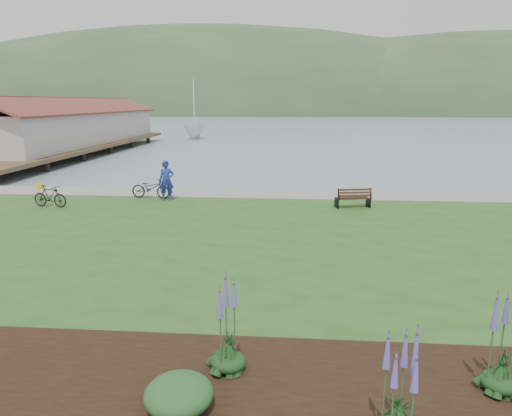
{
  "coord_description": "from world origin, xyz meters",
  "views": [
    {
      "loc": [
        1.49,
        -15.85,
        5.02
      ],
      "look_at": [
        0.21,
        -0.03,
        1.3
      ],
      "focal_mm": 32.0,
      "sensor_mm": 36.0,
      "label": 1
    }
  ],
  "objects": [
    {
      "name": "echium_1",
      "position": [
        4.9,
        -9.02,
        1.26
      ],
      "size": [
        0.62,
        0.62,
        2.04
      ],
      "color": "#133513",
      "rests_on": "garden_bed"
    },
    {
      "name": "echium_4",
      "position": [
        0.43,
        -8.79,
        1.22
      ],
      "size": [
        0.62,
        0.62,
        2.08
      ],
      "color": "#133513",
      "rests_on": "garden_bed"
    },
    {
      "name": "person",
      "position": [
        -4.47,
        5.08,
        1.52
      ],
      "size": [
        0.92,
        0.73,
        2.24
      ],
      "primitive_type": "imported",
      "rotation": [
        0.0,
        0.0,
        0.24
      ],
      "color": "navy",
      "rests_on": "lawn"
    },
    {
      "name": "pier_pavilion",
      "position": [
        -20.0,
        27.52,
        2.64
      ],
      "size": [
        8.0,
        36.0,
        5.4
      ],
      "color": "#4C3826",
      "rests_on": "ground"
    },
    {
      "name": "pannier",
      "position": [
        -12.01,
        7.2,
        0.57
      ],
      "size": [
        0.31,
        0.37,
        0.34
      ],
      "primitive_type": "cube",
      "rotation": [
        0.0,
        0.0,
        -0.39
      ],
      "color": "gold",
      "rests_on": "lawn"
    },
    {
      "name": "bicycle_a",
      "position": [
        -5.38,
        5.48,
        0.91
      ],
      "size": [
        0.91,
        2.02,
        1.02
      ],
      "primitive_type": "imported",
      "rotation": [
        0.0,
        0.0,
        1.45
      ],
      "color": "black",
      "rests_on": "lawn"
    },
    {
      "name": "echium_0",
      "position": [
        2.96,
        -10.31,
        1.2
      ],
      "size": [
        0.62,
        0.62,
        1.81
      ],
      "color": "#133513",
      "rests_on": "garden_bed"
    },
    {
      "name": "ground",
      "position": [
        0.0,
        0.0,
        0.0
      ],
      "size": [
        600.0,
        600.0,
        0.0
      ],
      "primitive_type": "plane",
      "color": "slate",
      "rests_on": "ground"
    },
    {
      "name": "park_bench",
      "position": [
        4.2,
        4.2,
        0.87
      ],
      "size": [
        1.6,
        0.9,
        0.94
      ],
      "rotation": [
        0.0,
        0.0,
        0.2
      ],
      "color": "#301E12",
      "rests_on": "lawn"
    },
    {
      "name": "shrub_0",
      "position": [
        -0.16,
        -9.91,
        0.7
      ],
      "size": [
        1.05,
        1.05,
        0.53
      ],
      "primitive_type": "ellipsoid",
      "color": "#1E4C21",
      "rests_on": "garden_bed"
    },
    {
      "name": "sailboat",
      "position": [
        -11.88,
        46.01,
        0.0
      ],
      "size": [
        10.13,
        10.29,
        25.16
      ],
      "primitive_type": "imported",
      "rotation": [
        0.0,
        0.0,
        -0.06
      ],
      "color": "silver",
      "rests_on": "ground"
    },
    {
      "name": "shoreline_path",
      "position": [
        0.0,
        6.9,
        0.42
      ],
      "size": [
        34.0,
        2.2,
        0.03
      ],
      "primitive_type": "cube",
      "color": "gray",
      "rests_on": "lawn"
    },
    {
      "name": "far_hillside",
      "position": [
        20.0,
        170.0,
        0.0
      ],
      "size": [
        580.0,
        80.0,
        38.0
      ],
      "primitive_type": null,
      "color": "#304F2C",
      "rests_on": "ground"
    },
    {
      "name": "lawn",
      "position": [
        0.0,
        -2.0,
        0.2
      ],
      "size": [
        34.0,
        20.0,
        0.4
      ],
      "primitive_type": "cube",
      "color": "#27511C",
      "rests_on": "ground"
    },
    {
      "name": "bicycle_b",
      "position": [
        -9.29,
        3.25,
        0.89
      ],
      "size": [
        0.72,
        1.69,
        0.99
      ],
      "primitive_type": "imported",
      "rotation": [
        0.0,
        0.0,
        1.41
      ],
      "color": "black",
      "rests_on": "lawn"
    }
  ]
}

